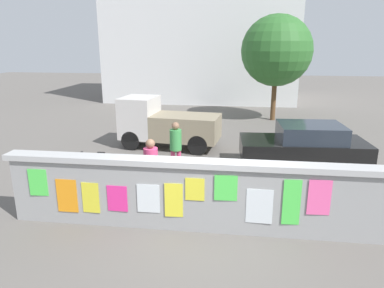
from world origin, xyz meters
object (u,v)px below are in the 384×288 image
(motorcycle, at_px, (215,177))
(person_bystander, at_px, (176,144))
(auto_rickshaw_truck, at_px, (165,124))
(bicycle_near, at_px, (97,173))
(car_parked, at_px, (304,145))
(tree_roadside, at_px, (277,51))
(person_walking, at_px, (151,165))

(motorcycle, height_order, person_bystander, person_bystander)
(auto_rickshaw_truck, height_order, motorcycle, auto_rickshaw_truck)
(auto_rickshaw_truck, relative_size, bicycle_near, 2.19)
(car_parked, height_order, tree_roadside, tree_roadside)
(person_walking, xyz_separation_m, tree_roadside, (3.72, 10.38, 2.42))
(auto_rickshaw_truck, bearing_deg, person_walking, -82.01)
(auto_rickshaw_truck, bearing_deg, tree_roadside, 51.52)
(bicycle_near, xyz_separation_m, person_walking, (1.76, -0.90, 0.62))
(auto_rickshaw_truck, distance_m, tree_roadside, 7.51)
(auto_rickshaw_truck, relative_size, motorcycle, 1.97)
(auto_rickshaw_truck, distance_m, car_parked, 5.05)
(tree_roadside, bearing_deg, person_bystander, -112.23)
(auto_rickshaw_truck, distance_m, person_bystander, 3.09)
(tree_roadside, bearing_deg, person_walking, -109.74)
(person_walking, bearing_deg, car_parked, 37.49)
(car_parked, relative_size, motorcycle, 2.04)
(car_parked, bearing_deg, person_bystander, -162.13)
(bicycle_near, height_order, person_bystander, person_bystander)
(auto_rickshaw_truck, xyz_separation_m, tree_roadside, (4.40, 5.54, 2.51))
(bicycle_near, bearing_deg, person_bystander, 26.12)
(motorcycle, height_order, person_walking, person_walking)
(person_walking, bearing_deg, person_bystander, 82.27)
(person_walking, distance_m, tree_roadside, 11.29)
(person_bystander, xyz_separation_m, tree_roadside, (3.47, 8.49, 2.42))
(motorcycle, bearing_deg, tree_roadside, 76.80)
(car_parked, relative_size, tree_roadside, 0.76)
(auto_rickshaw_truck, distance_m, person_walking, 4.89)
(auto_rickshaw_truck, distance_m, motorcycle, 4.61)
(auto_rickshaw_truck, xyz_separation_m, car_parked, (4.75, -1.72, -0.17))
(person_walking, height_order, tree_roadside, tree_roadside)
(motorcycle, distance_m, tree_roadside, 10.28)
(motorcycle, xyz_separation_m, person_walking, (-1.48, -0.78, 0.52))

